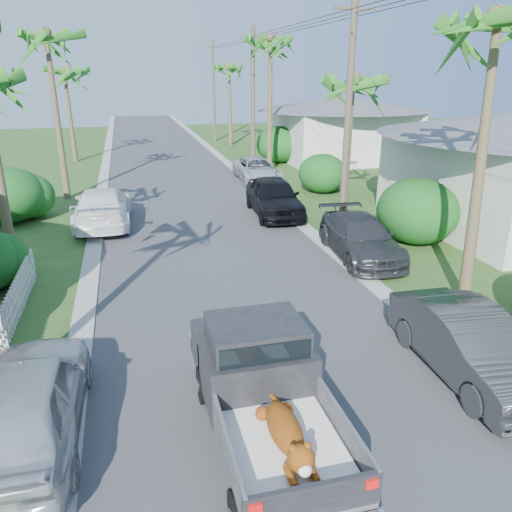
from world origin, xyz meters
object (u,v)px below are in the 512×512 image
object	(u,v)px
parked_car_ln	(25,403)
palm_r_c	(271,39)
palm_l_c	(46,35)
utility_pole_c	(253,99)
utility_pole_b	(348,118)
palm_l_d	(64,69)
palm_r_b	(352,80)
pickup_truck	(260,381)
parked_car_lf	(103,207)
utility_pole_d	(214,91)
parked_car_rm	(360,238)
palm_r_a	(503,20)
parked_car_rn	(469,345)
parked_car_rd	(257,170)
parked_car_rf	(274,197)
palm_r_d	(229,66)
house_right_far	(342,131)

from	to	relation	value
parked_car_ln	palm_r_c	world-z (taller)	palm_r_c
palm_l_c	utility_pole_c	xyz separation A→B (m)	(11.60, 6.00, -3.31)
utility_pole_b	palm_l_d	bearing A→B (deg)	119.95
palm_r_b	palm_r_c	bearing A→B (deg)	92.08
pickup_truck	palm_l_d	bearing A→B (deg)	100.08
parked_car_lf	palm_l_c	xyz separation A→B (m)	(-2.02, 5.59, 7.10)
palm_l_d	utility_pole_d	bearing A→B (deg)	36.64
utility_pole_c	utility_pole_b	bearing A→B (deg)	-90.00
parked_car_ln	palm_r_b	bearing A→B (deg)	-131.82
palm_r_c	utility_pole_c	distance (m)	4.08
parked_car_rm	palm_r_a	size ratio (longest dim) A/B	0.56
utility_pole_d	palm_r_b	bearing A→B (deg)	-87.95
palm_r_a	utility_pole_c	world-z (taller)	utility_pole_c
parked_car_rn	utility_pole_c	world-z (taller)	utility_pole_c
parked_car_rm	palm_r_b	world-z (taller)	palm_r_b
parked_car_lf	palm_l_d	distance (m)	18.64
utility_pole_d	palm_l_c	bearing A→B (deg)	-118.92
parked_car_rd	parked_car_lf	distance (m)	11.53
palm_r_a	parked_car_rm	bearing A→B (deg)	107.94
parked_car_rf	utility_pole_b	bearing A→B (deg)	-54.23
palm_r_b	palm_r_c	size ratio (longest dim) A/B	0.77
palm_r_a	palm_r_b	xyz separation A→B (m)	(0.30, 9.00, -1.47)
parked_car_rm	palm_r_d	world-z (taller)	palm_r_d
pickup_truck	parked_car_ln	bearing A→B (deg)	171.10
palm_l_c	palm_r_c	xyz separation A→B (m)	(12.20, 4.00, 0.20)
parked_car_rf	palm_r_a	world-z (taller)	palm_r_a
parked_car_rf	palm_r_d	world-z (taller)	palm_r_d
parked_car_rf	pickup_truck	bearing A→B (deg)	-104.12
parked_car_lf	palm_l_c	size ratio (longest dim) A/B	0.61
parked_car_lf	pickup_truck	bearing A→B (deg)	103.74
parked_car_rd	palm_r_a	distance (m)	19.17
palm_r_d	parked_car_rf	bearing A→B (deg)	-96.93
palm_l_c	palm_r_a	size ratio (longest dim) A/B	1.06
parked_car_ln	utility_pole_d	size ratio (longest dim) A/B	0.53
parked_car_rm	house_right_far	world-z (taller)	house_right_far
palm_r_c	palm_r_b	bearing A→B (deg)	-87.92
utility_pole_b	parked_car_rd	bearing A→B (deg)	94.20
parked_car_ln	palm_r_d	bearing A→B (deg)	-105.80
parked_car_rn	palm_r_b	distance (m)	13.73
parked_car_rd	parked_car_rf	bearing A→B (deg)	-97.79
utility_pole_c	palm_r_d	bearing A→B (deg)	85.71
palm_r_c	palm_l_d	bearing A→B (deg)	147.79
parked_car_rf	palm_l_c	distance (m)	13.27
palm_l_c	utility_pole_b	distance (m)	15.05
parked_car_lf	palm_l_d	bearing A→B (deg)	-80.54
parked_car_rd	utility_pole_d	world-z (taller)	utility_pole_d
parked_car_rf	utility_pole_b	size ratio (longest dim) A/B	0.56
palm_r_d	utility_pole_d	world-z (taller)	utility_pole_d
parked_car_ln	utility_pole_b	bearing A→B (deg)	-134.28
palm_l_c	house_right_far	world-z (taller)	palm_l_c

